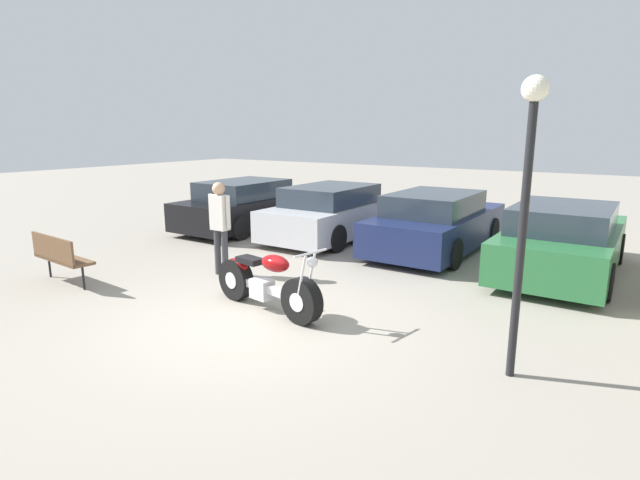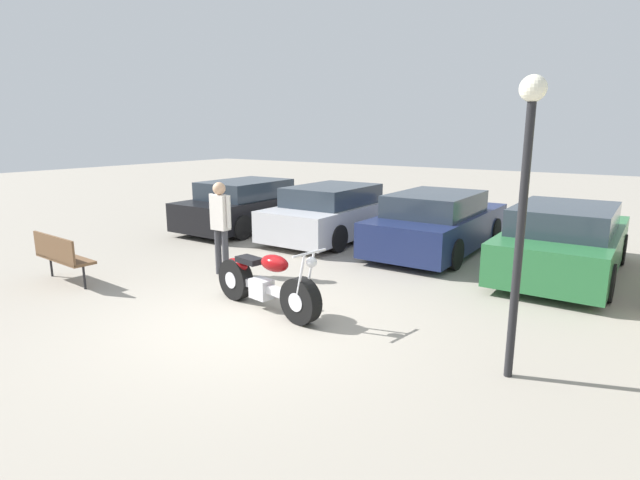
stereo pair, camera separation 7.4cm
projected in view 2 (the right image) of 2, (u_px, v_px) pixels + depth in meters
ground_plane at (246, 322)px, 7.14m from camera, size 60.00×60.00×0.00m
motorcycle at (265, 283)px, 7.54m from camera, size 2.19×0.80×1.07m
parked_car_black at (251, 205)px, 13.88m from camera, size 1.92×4.43×1.34m
parked_car_silver at (336, 213)px, 12.62m from camera, size 1.92×4.43×1.34m
parked_car_navy at (438, 223)px, 11.22m from camera, size 1.92×4.43×1.34m
parked_car_green at (564, 241)px, 9.40m from camera, size 1.92×4.43×1.34m
park_bench at (60, 254)px, 8.81m from camera, size 1.47×0.50×0.89m
lamp_post at (525, 179)px, 5.10m from camera, size 0.27×0.27×3.22m
person_standing at (220, 220)px, 9.27m from camera, size 0.52×0.24×1.75m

